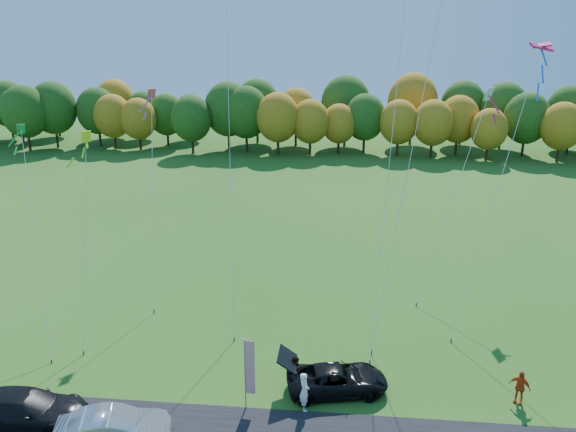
# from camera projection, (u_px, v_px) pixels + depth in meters

# --- Properties ---
(ground) EXTENTS (160.00, 160.00, 0.00)m
(ground) POSITION_uv_depth(u_px,v_px,m) (276.00, 396.00, 26.59)
(ground) COLOR #235717
(tree_line) EXTENTS (116.00, 12.00, 10.00)m
(tree_line) POSITION_uv_depth(u_px,v_px,m) (322.00, 153.00, 78.51)
(tree_line) COLOR #1E4711
(tree_line) RESTS_ON ground
(black_suv) EXTENTS (5.16, 3.15, 1.34)m
(black_suv) POSITION_uv_depth(u_px,v_px,m) (337.00, 379.00, 26.72)
(black_suv) COLOR black
(black_suv) RESTS_ON ground
(silver_sedan) EXTENTS (4.90, 2.73, 1.53)m
(silver_sedan) POSITION_uv_depth(u_px,v_px,m) (113.00, 429.00, 23.25)
(silver_sedan) COLOR silver
(silver_sedan) RESTS_ON ground
(dark_truck_a) EXTENTS (5.50, 2.48, 1.57)m
(dark_truck_a) POSITION_uv_depth(u_px,v_px,m) (25.00, 409.00, 24.44)
(dark_truck_a) COLOR black
(dark_truck_a) RESTS_ON ground
(person_tailgate_a) EXTENTS (0.64, 0.79, 1.88)m
(person_tailgate_a) POSITION_uv_depth(u_px,v_px,m) (304.00, 391.00, 25.37)
(person_tailgate_a) COLOR white
(person_tailgate_a) RESTS_ON ground
(person_tailgate_b) EXTENTS (0.86, 0.96, 1.63)m
(person_tailgate_b) POSITION_uv_depth(u_px,v_px,m) (296.00, 372.00, 27.05)
(person_tailgate_b) COLOR gray
(person_tailgate_b) RESTS_ON ground
(person_east) EXTENTS (1.04, 0.88, 1.67)m
(person_east) POSITION_uv_depth(u_px,v_px,m) (520.00, 387.00, 25.87)
(person_east) COLOR #CC4113
(person_east) RESTS_ON ground
(feather_flag) EXTENTS (0.48, 0.09, 3.61)m
(feather_flag) POSITION_uv_depth(u_px,v_px,m) (249.00, 367.00, 25.02)
(feather_flag) COLOR #999999
(feather_flag) RESTS_ON ground
(kite_delta_blue) EXTENTS (3.44, 11.50, 27.17)m
(kite_delta_blue) POSITION_uv_depth(u_px,v_px,m) (228.00, 85.00, 32.18)
(kite_delta_blue) COLOR #4C3F33
(kite_delta_blue) RESTS_ON ground
(kite_parafoil_orange) EXTENTS (7.19, 12.45, 30.04)m
(kite_parafoil_orange) POSITION_uv_depth(u_px,v_px,m) (430.00, 61.00, 30.71)
(kite_parafoil_orange) COLOR #4C3F33
(kite_parafoil_orange) RESTS_ON ground
(kite_delta_red) EXTENTS (2.89, 10.77, 21.99)m
(kite_delta_red) POSITION_uv_depth(u_px,v_px,m) (392.00, 139.00, 30.45)
(kite_delta_red) COLOR #4C3F33
(kite_delta_red) RESTS_ON ground
(kite_parafoil_rainbow) EXTENTS (6.68, 8.23, 16.09)m
(kite_parafoil_rainbow) POSITION_uv_depth(u_px,v_px,m) (498.00, 187.00, 32.06)
(kite_parafoil_rainbow) COLOR #4C3F33
(kite_parafoil_rainbow) RESTS_ON ground
(kite_diamond_yellow) EXTENTS (1.63, 5.91, 11.42)m
(kite_diamond_yellow) POSITION_uv_depth(u_px,v_px,m) (85.00, 239.00, 30.79)
(kite_diamond_yellow) COLOR #4C3F33
(kite_diamond_yellow) RESTS_ON ground
(kite_diamond_green) EXTENTS (3.98, 6.65, 11.71)m
(kite_diamond_green) POSITION_uv_depth(u_px,v_px,m) (35.00, 239.00, 30.47)
(kite_diamond_green) COLOR #4C3F33
(kite_diamond_green) RESTS_ON ground
(kite_diamond_white) EXTENTS (5.53, 7.88, 13.25)m
(kite_diamond_white) POSITION_uv_depth(u_px,v_px,m) (454.00, 195.00, 36.40)
(kite_diamond_white) COLOR #4C3F33
(kite_diamond_white) RESTS_ON ground
(kite_diamond_pink) EXTENTS (1.65, 6.13, 13.28)m
(kite_diamond_pink) POSITION_uv_depth(u_px,v_px,m) (153.00, 198.00, 35.00)
(kite_diamond_pink) COLOR #4C3F33
(kite_diamond_pink) RESTS_ON ground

